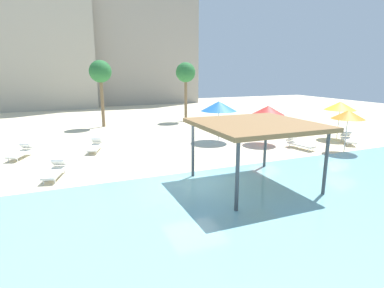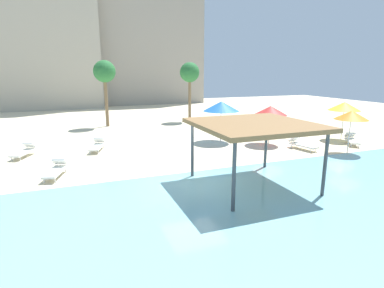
{
  "view_description": "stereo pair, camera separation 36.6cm",
  "coord_description": "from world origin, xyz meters",
  "px_view_note": "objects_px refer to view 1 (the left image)",
  "views": [
    {
      "loc": [
        -4.99,
        -11.79,
        4.82
      ],
      "look_at": [
        0.68,
        2.0,
        1.3
      ],
      "focal_mm": 29.0,
      "sensor_mm": 36.0,
      "label": 1
    },
    {
      "loc": [
        -4.65,
        -11.92,
        4.82
      ],
      "look_at": [
        0.68,
        2.0,
        1.3
      ],
      "focal_mm": 29.0,
      "sensor_mm": 36.0,
      "label": 2
    }
  ],
  "objects_px": {
    "beach_umbrella_yellow_1": "(340,106)",
    "lounge_chair_1": "(95,146)",
    "beach_umbrella_red_0": "(268,110)",
    "lounge_chair_3": "(348,139)",
    "beach_umbrella_blue_2": "(219,106)",
    "beach_umbrella_orange_4": "(348,115)",
    "palm_tree_0": "(100,73)",
    "lounge_chair_4": "(21,152)",
    "lounge_chair_6": "(55,170)",
    "shade_pavilion": "(255,126)",
    "palm_tree_1": "(186,74)",
    "lounge_chair_0": "(299,143)"
  },
  "relations": [
    {
      "from": "beach_umbrella_yellow_1",
      "to": "lounge_chair_1",
      "type": "xyz_separation_m",
      "value": [
        -16.77,
        2.9,
        -2.05
      ]
    },
    {
      "from": "beach_umbrella_red_0",
      "to": "lounge_chair_1",
      "type": "height_order",
      "value": "beach_umbrella_red_0"
    },
    {
      "from": "beach_umbrella_red_0",
      "to": "lounge_chair_3",
      "type": "distance_m",
      "value": 5.86
    },
    {
      "from": "beach_umbrella_red_0",
      "to": "beach_umbrella_yellow_1",
      "type": "xyz_separation_m",
      "value": [
        5.71,
        -0.69,
        0.13
      ]
    },
    {
      "from": "beach_umbrella_red_0",
      "to": "beach_umbrella_blue_2",
      "type": "xyz_separation_m",
      "value": [
        -2.74,
        1.87,
        0.2
      ]
    },
    {
      "from": "beach_umbrella_orange_4",
      "to": "palm_tree_0",
      "type": "height_order",
      "value": "palm_tree_0"
    },
    {
      "from": "lounge_chair_4",
      "to": "lounge_chair_6",
      "type": "distance_m",
      "value": 4.76
    },
    {
      "from": "beach_umbrella_yellow_1",
      "to": "lounge_chair_6",
      "type": "distance_m",
      "value": 19.12
    },
    {
      "from": "palm_tree_0",
      "to": "beach_umbrella_orange_4",
      "type": "bearing_deg",
      "value": -49.48
    },
    {
      "from": "shade_pavilion",
      "to": "lounge_chair_4",
      "type": "xyz_separation_m",
      "value": [
        -9.76,
        8.74,
        -2.26
      ]
    },
    {
      "from": "palm_tree_1",
      "to": "palm_tree_0",
      "type": "bearing_deg",
      "value": -177.25
    },
    {
      "from": "palm_tree_0",
      "to": "lounge_chair_0",
      "type": "bearing_deg",
      "value": -50.81
    },
    {
      "from": "lounge_chair_0",
      "to": "beach_umbrella_blue_2",
      "type": "bearing_deg",
      "value": -146.59
    },
    {
      "from": "beach_umbrella_yellow_1",
      "to": "beach_umbrella_blue_2",
      "type": "height_order",
      "value": "beach_umbrella_blue_2"
    },
    {
      "from": "shade_pavilion",
      "to": "lounge_chair_0",
      "type": "xyz_separation_m",
      "value": [
        6.38,
        4.49,
        -2.26
      ]
    },
    {
      "from": "lounge_chair_3",
      "to": "lounge_chair_4",
      "type": "distance_m",
      "value": 20.65
    },
    {
      "from": "beach_umbrella_red_0",
      "to": "palm_tree_0",
      "type": "distance_m",
      "value": 14.68
    },
    {
      "from": "palm_tree_0",
      "to": "beach_umbrella_blue_2",
      "type": "bearing_deg",
      "value": -53.21
    },
    {
      "from": "shade_pavilion",
      "to": "lounge_chair_6",
      "type": "relative_size",
      "value": 2.35
    },
    {
      "from": "beach_umbrella_orange_4",
      "to": "lounge_chair_4",
      "type": "relative_size",
      "value": 1.29
    },
    {
      "from": "beach_umbrella_yellow_1",
      "to": "shade_pavilion",
      "type": "bearing_deg",
      "value": -152.24
    },
    {
      "from": "lounge_chair_1",
      "to": "lounge_chair_6",
      "type": "xyz_separation_m",
      "value": [
        -2.18,
        -4.36,
        0.0
      ]
    },
    {
      "from": "lounge_chair_0",
      "to": "palm_tree_0",
      "type": "xyz_separation_m",
      "value": [
        -10.55,
        12.94,
        4.33
      ]
    },
    {
      "from": "lounge_chair_3",
      "to": "palm_tree_1",
      "type": "bearing_deg",
      "value": -119.83
    },
    {
      "from": "beach_umbrella_yellow_1",
      "to": "lounge_chair_1",
      "type": "height_order",
      "value": "beach_umbrella_yellow_1"
    },
    {
      "from": "beach_umbrella_yellow_1",
      "to": "lounge_chair_4",
      "type": "height_order",
      "value": "beach_umbrella_yellow_1"
    },
    {
      "from": "palm_tree_1",
      "to": "lounge_chair_0",
      "type": "bearing_deg",
      "value": -79.08
    },
    {
      "from": "lounge_chair_0",
      "to": "lounge_chair_6",
      "type": "relative_size",
      "value": 0.99
    },
    {
      "from": "beach_umbrella_blue_2",
      "to": "lounge_chair_3",
      "type": "xyz_separation_m",
      "value": [
        7.82,
        -4.06,
        -2.12
      ]
    },
    {
      "from": "beach_umbrella_blue_2",
      "to": "palm_tree_1",
      "type": "xyz_separation_m",
      "value": [
        1.21,
        9.43,
        2.12
      ]
    },
    {
      "from": "lounge_chair_4",
      "to": "lounge_chair_3",
      "type": "bearing_deg",
      "value": 100.7
    },
    {
      "from": "shade_pavilion",
      "to": "beach_umbrella_orange_4",
      "type": "bearing_deg",
      "value": 18.19
    },
    {
      "from": "beach_umbrella_red_0",
      "to": "lounge_chair_1",
      "type": "xyz_separation_m",
      "value": [
        -11.06,
        2.21,
        -1.93
      ]
    },
    {
      "from": "beach_umbrella_blue_2",
      "to": "lounge_chair_1",
      "type": "bearing_deg",
      "value": 177.68
    },
    {
      "from": "beach_umbrella_orange_4",
      "to": "lounge_chair_0",
      "type": "bearing_deg",
      "value": 138.95
    },
    {
      "from": "lounge_chair_6",
      "to": "lounge_chair_0",
      "type": "bearing_deg",
      "value": 107.07
    },
    {
      "from": "beach_umbrella_orange_4",
      "to": "palm_tree_0",
      "type": "bearing_deg",
      "value": 130.52
    },
    {
      "from": "lounge_chair_3",
      "to": "beach_umbrella_orange_4",
      "type": "bearing_deg",
      "value": -18.47
    },
    {
      "from": "shade_pavilion",
      "to": "beach_umbrella_red_0",
      "type": "relative_size",
      "value": 1.82
    },
    {
      "from": "lounge_chair_3",
      "to": "palm_tree_1",
      "type": "xyz_separation_m",
      "value": [
        -6.6,
        13.5,
        4.25
      ]
    },
    {
      "from": "beach_umbrella_yellow_1",
      "to": "palm_tree_1",
      "type": "relative_size",
      "value": 0.48
    },
    {
      "from": "palm_tree_1",
      "to": "lounge_chair_1",
      "type": "bearing_deg",
      "value": -136.35
    },
    {
      "from": "lounge_chair_1",
      "to": "beach_umbrella_yellow_1",
      "type": "bearing_deg",
      "value": 97.26
    },
    {
      "from": "shade_pavilion",
      "to": "beach_umbrella_orange_4",
      "type": "relative_size",
      "value": 1.83
    },
    {
      "from": "beach_umbrella_red_0",
      "to": "palm_tree_0",
      "type": "relative_size",
      "value": 0.45
    },
    {
      "from": "beach_umbrella_yellow_1",
      "to": "palm_tree_1",
      "type": "bearing_deg",
      "value": 121.1
    },
    {
      "from": "beach_umbrella_red_0",
      "to": "lounge_chair_6",
      "type": "height_order",
      "value": "beach_umbrella_red_0"
    },
    {
      "from": "shade_pavilion",
      "to": "beach_umbrella_orange_4",
      "type": "distance_m",
      "value": 8.82
    },
    {
      "from": "lounge_chair_6",
      "to": "palm_tree_0",
      "type": "xyz_separation_m",
      "value": [
        3.74,
        13.07,
        4.33
      ]
    },
    {
      "from": "lounge_chair_0",
      "to": "lounge_chair_1",
      "type": "xyz_separation_m",
      "value": [
        -12.11,
        4.23,
        0.0
      ]
    }
  ]
}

